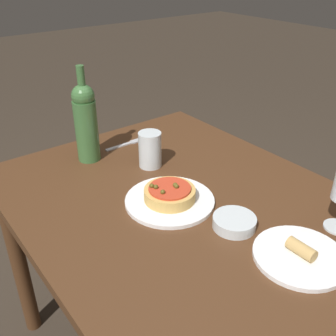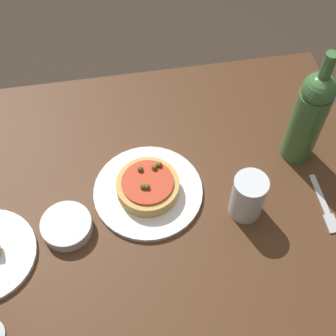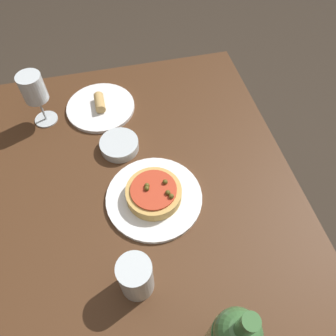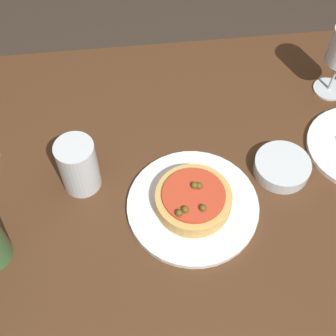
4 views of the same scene
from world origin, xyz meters
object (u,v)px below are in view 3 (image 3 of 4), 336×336
(dinner_plate, at_px, (154,198))
(side_bowl, at_px, (119,145))
(side_plate, at_px, (101,107))
(wine_glass, at_px, (33,90))
(pizza, at_px, (154,193))
(water_cup, at_px, (136,277))
(dining_table, at_px, (141,215))

(dinner_plate, relative_size, side_bowl, 2.26)
(dinner_plate, xyz_separation_m, side_plate, (-0.38, -0.10, 0.00))
(dinner_plate, bearing_deg, wine_glass, -142.61)
(dinner_plate, distance_m, side_bowl, 0.21)
(pizza, distance_m, wine_glass, 0.48)
(water_cup, relative_size, side_plate, 0.54)
(dinner_plate, bearing_deg, water_cup, -21.16)
(side_plate, bearing_deg, side_bowl, 11.52)
(water_cup, bearing_deg, wine_glass, -161.40)
(dining_table, distance_m, wine_glass, 0.49)
(dinner_plate, height_order, side_plate, side_plate)
(pizza, bearing_deg, water_cup, -21.22)
(dining_table, bearing_deg, dinner_plate, 73.40)
(dinner_plate, relative_size, side_plate, 1.17)
(dining_table, relative_size, side_bowl, 9.72)
(water_cup, bearing_deg, side_plate, -178.21)
(side_bowl, bearing_deg, dining_table, 7.89)
(dining_table, distance_m, dinner_plate, 0.12)
(dining_table, xyz_separation_m, water_cup, (0.23, -0.04, 0.16))
(side_plate, bearing_deg, dinner_plate, 15.19)
(wine_glass, distance_m, water_cup, 0.63)
(side_plate, bearing_deg, pizza, 15.22)
(side_bowl, bearing_deg, pizza, 18.53)
(dinner_plate, distance_m, water_cup, 0.24)
(pizza, relative_size, side_plate, 0.67)
(wine_glass, distance_m, side_bowl, 0.30)
(dinner_plate, bearing_deg, dining_table, -106.60)
(dinner_plate, relative_size, pizza, 1.75)
(water_cup, bearing_deg, dining_table, 169.13)
(dining_table, distance_m, side_bowl, 0.22)
(dinner_plate, height_order, side_bowl, side_bowl)
(dining_table, relative_size, dinner_plate, 4.31)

